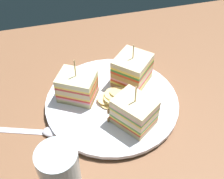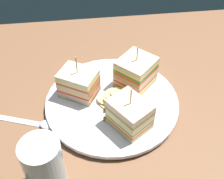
{
  "view_description": "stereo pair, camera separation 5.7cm",
  "coord_description": "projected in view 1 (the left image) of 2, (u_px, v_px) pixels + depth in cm",
  "views": [
    {
      "loc": [
        -10.75,
        -39.16,
        43.92
      ],
      "look_at": [
        0.0,
        0.0,
        4.49
      ],
      "focal_mm": 46.34,
      "sensor_mm": 36.0,
      "label": 1
    },
    {
      "loc": [
        -5.21,
        -40.28,
        43.92
      ],
      "look_at": [
        0.0,
        0.0,
        4.49
      ],
      "focal_mm": 46.34,
      "sensor_mm": 36.0,
      "label": 2
    }
  ],
  "objects": [
    {
      "name": "spoon",
      "position": [
        39.0,
        131.0,
        0.54
      ],
      "size": [
        15.14,
        6.96,
        1.0
      ],
      "rotation": [
        0.0,
        0.0,
        5.94
      ],
      "color": "silver",
      "rests_on": "ground_plane"
    },
    {
      "name": "chip_pile",
      "position": [
        112.0,
        97.0,
        0.58
      ],
      "size": [
        7.25,
        6.14,
        2.19
      ],
      "color": "#F1C877",
      "rests_on": "plate"
    },
    {
      "name": "ground_plane",
      "position": [
        112.0,
        108.0,
        0.6
      ],
      "size": [
        114.84,
        70.04,
        1.8
      ],
      "primitive_type": "cube",
      "color": "brown"
    },
    {
      "name": "sandwich_wedge_0",
      "position": [
        134.0,
        112.0,
        0.53
      ],
      "size": [
        8.72,
        9.12,
        9.2
      ],
      "rotation": [
        0.0,
        0.0,
        8.46
      ],
      "color": "#D2B37E",
      "rests_on": "plate"
    },
    {
      "name": "sandwich_wedge_1",
      "position": [
        132.0,
        70.0,
        0.61
      ],
      "size": [
        9.65,
        9.65,
        9.59
      ],
      "rotation": [
        0.0,
        0.0,
        10.21
      ],
      "color": "#DCBF7A",
      "rests_on": "plate"
    },
    {
      "name": "drinking_glass",
      "position": [
        61.0,
        177.0,
        0.43
      ],
      "size": [
        6.02,
        6.02,
        10.72
      ],
      "color": "silver",
      "rests_on": "ground_plane"
    },
    {
      "name": "sandwich_wedge_2",
      "position": [
        77.0,
        87.0,
        0.58
      ],
      "size": [
        9.0,
        8.41,
        9.47
      ],
      "rotation": [
        0.0,
        0.0,
        12.03
      ],
      "color": "#D0BB7F",
      "rests_on": "plate"
    },
    {
      "name": "plate",
      "position": [
        112.0,
        102.0,
        0.59
      ],
      "size": [
        26.97,
        26.97,
        1.49
      ],
      "color": "white",
      "rests_on": "ground_plane"
    }
  ]
}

